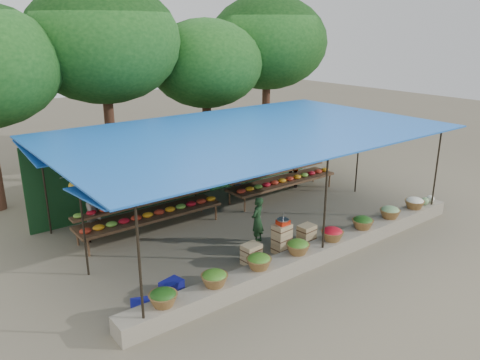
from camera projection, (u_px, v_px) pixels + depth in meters
ground at (249, 225)px, 13.74m from camera, size 60.00×60.00×0.00m
stone_curb at (318, 253)px, 11.60m from camera, size 10.60×0.55×0.40m
stall_canopy at (248, 135)px, 12.95m from camera, size 10.80×6.60×2.82m
produce_baskets at (316, 240)px, 11.43m from camera, size 8.98×0.58×0.34m
netting_backdrop at (191, 161)px, 15.73m from camera, size 10.60×0.06×2.50m
tree_row at (157, 51)px, 17.16m from camera, size 16.51×5.50×7.12m
fruit_table_left at (150, 211)px, 13.13m from camera, size 4.21×0.95×0.93m
fruit_table_right at (282, 178)px, 16.02m from camera, size 4.21×0.95×0.93m
crate_counter at (281, 241)px, 11.95m from camera, size 2.38×0.38×0.77m
weighing_scale at (283, 221)px, 11.82m from camera, size 0.31×0.31×0.33m
vendor_seated at (257, 220)px, 12.41m from camera, size 0.56×0.48×1.29m
customer_left at (97, 213)px, 12.59m from camera, size 0.88×0.77×1.53m
customer_mid at (240, 174)px, 15.87m from camera, size 1.15×0.90×1.56m
customer_right at (293, 166)px, 16.84m from camera, size 0.88×0.89×1.51m
blue_crate_front at (145, 309)px, 9.34m from camera, size 0.67×0.59×0.34m
blue_crate_back at (172, 287)px, 10.18m from camera, size 0.53×0.43×0.28m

